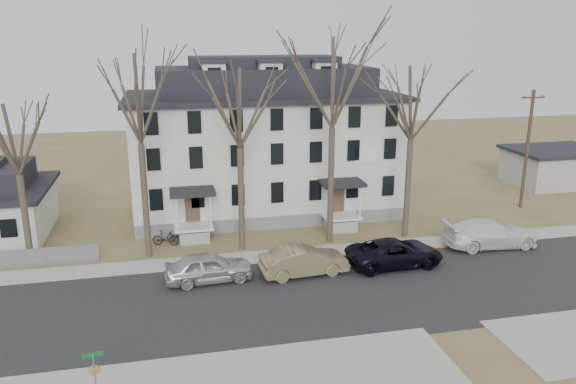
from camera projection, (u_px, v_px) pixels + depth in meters
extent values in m
plane|color=olive|center=(365.00, 309.00, 28.87)|extent=(120.00, 120.00, 0.00)
cube|color=#27272A|center=(353.00, 293.00, 30.75)|extent=(120.00, 10.00, 0.04)
cube|color=#A09F97|center=(323.00, 252.00, 36.38)|extent=(120.00, 2.00, 0.08)
cube|color=gold|center=(400.00, 251.00, 36.58)|extent=(14.00, 0.25, 0.06)
cube|color=slate|center=(265.00, 203.00, 45.22)|extent=(20.00, 10.00, 1.00)
cube|color=silver|center=(264.00, 148.00, 44.00)|extent=(20.00, 10.00, 8.00)
cube|color=black|center=(264.00, 96.00, 42.88)|extent=(20.80, 10.80, 0.30)
cube|color=black|center=(264.00, 80.00, 42.57)|extent=(16.00, 7.00, 2.00)
cube|color=black|center=(263.00, 61.00, 42.18)|extent=(11.00, 4.50, 0.80)
cube|color=white|center=(194.00, 226.00, 38.24)|extent=(2.60, 2.00, 0.16)
cube|color=white|center=(341.00, 216.00, 40.42)|extent=(2.60, 2.00, 0.16)
cube|color=white|center=(365.00, 155.00, 40.52)|extent=(1.60, 0.08, 1.20)
cube|color=#A09F97|center=(554.00, 168.00, 52.65)|extent=(8.00, 6.00, 3.00)
cube|color=black|center=(557.00, 150.00, 52.19)|extent=(8.50, 6.50, 0.30)
cylinder|color=#473B31|center=(145.00, 201.00, 34.79)|extent=(0.40, 0.40, 7.28)
cylinder|color=#473B31|center=(241.00, 200.00, 36.11)|extent=(0.40, 0.40, 6.76)
cylinder|color=#473B31|center=(331.00, 186.00, 37.22)|extent=(0.40, 0.40, 7.80)
cylinder|color=#473B31|center=(407.00, 189.00, 38.50)|extent=(0.40, 0.40, 6.76)
cylinder|color=#473B31|center=(26.00, 221.00, 33.55)|extent=(0.40, 0.40, 5.72)
cylinder|color=#3D3023|center=(527.00, 150.00, 44.57)|extent=(0.28, 0.28, 9.50)
cube|color=#3D3023|center=(533.00, 98.00, 43.44)|extent=(2.00, 0.12, 0.12)
imported|color=#BEBEBF|center=(209.00, 268.00, 31.88)|extent=(5.09, 2.32, 1.69)
imported|color=#7A6D4D|center=(304.00, 262.00, 32.76)|extent=(5.30, 2.23, 1.70)
imported|color=black|center=(395.00, 253.00, 34.08)|extent=(5.99, 2.98, 1.63)
imported|color=white|center=(490.00, 234.00, 37.11)|extent=(6.32, 2.80, 1.80)
imported|color=black|center=(179.00, 235.00, 38.22)|extent=(1.72, 0.77, 0.87)
imported|color=black|center=(166.00, 238.00, 37.36)|extent=(1.84, 0.96, 1.06)
cylinder|color=gray|center=(96.00, 384.00, 20.64)|extent=(0.07, 0.07, 2.52)
cube|color=#0C5926|center=(93.00, 355.00, 20.31)|extent=(0.73, 0.03, 0.17)
cube|color=#0C5926|center=(93.00, 360.00, 20.36)|extent=(0.03, 0.73, 0.17)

